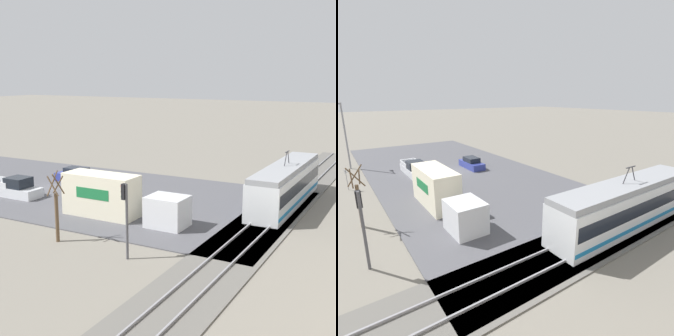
{
  "view_description": "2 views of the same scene",
  "coord_description": "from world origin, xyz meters",
  "views": [
    {
      "loc": [
        33.93,
        30.22,
        10.81
      ],
      "look_at": [
        -1.86,
        10.89,
        2.69
      ],
      "focal_mm": 50.0,
      "sensor_mm": 36.0,
      "label": 1
    },
    {
      "loc": [
        12.83,
        30.37,
        9.36
      ],
      "look_at": [
        -0.78,
        10.69,
        2.79
      ],
      "focal_mm": 28.0,
      "sensor_mm": 36.0,
      "label": 2
    }
  ],
  "objects": [
    {
      "name": "pickup_truck",
      "position": [
        4.5,
        -1.57,
        0.75
      ],
      "size": [
        1.95,
        5.81,
        1.77
      ],
      "color": "silver",
      "rests_on": "ground"
    },
    {
      "name": "rail_bed",
      "position": [
        0.0,
        20.73,
        0.05
      ],
      "size": [
        67.66,
        4.4,
        0.22
      ],
      "color": "#5B5954",
      "rests_on": "ground"
    },
    {
      "name": "ground_plane",
      "position": [
        0.0,
        0.0,
        0.0
      ],
      "size": [
        320.0,
        320.0,
        0.0
      ],
      "primitive_type": "plane",
      "color": "slate"
    },
    {
      "name": "sedan_car_0",
      "position": [
        -2.69,
        -0.18,
        0.68
      ],
      "size": [
        1.73,
        4.47,
        1.45
      ],
      "rotation": [
        0.0,
        0.0,
        3.14
      ],
      "color": "navy",
      "rests_on": "ground"
    },
    {
      "name": "box_truck",
      "position": [
        5.59,
        10.48,
        1.59
      ],
      "size": [
        2.33,
        10.2,
        3.28
      ],
      "color": "silver",
      "rests_on": "ground"
    },
    {
      "name": "street_tree",
      "position": [
        11.57,
        9.88,
        2.13
      ],
      "size": [
        1.11,
        0.92,
        4.69
      ],
      "color": "brown",
      "rests_on": "ground"
    },
    {
      "name": "traffic_light_pole",
      "position": [
        11.92,
        15.5,
        3.02
      ],
      "size": [
        0.28,
        0.47,
        4.61
      ],
      "color": "#47474C",
      "rests_on": "ground"
    },
    {
      "name": "light_rail_tram",
      "position": [
        -4.54,
        20.73,
        1.71
      ],
      "size": [
        14.04,
        2.7,
        4.49
      ],
      "color": "silver",
      "rests_on": "ground"
    },
    {
      "name": "road_surface",
      "position": [
        0.0,
        0.0,
        0.04
      ],
      "size": [
        19.36,
        45.22,
        0.08
      ],
      "color": "#4C4C51",
      "rests_on": "ground"
    }
  ]
}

